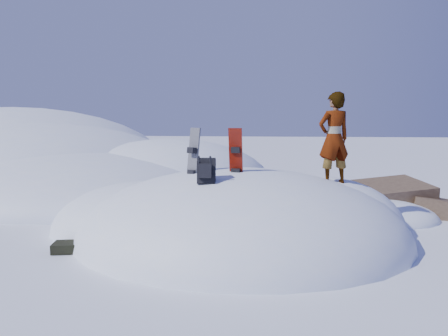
# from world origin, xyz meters

# --- Properties ---
(ground) EXTENTS (120.00, 120.00, 0.00)m
(ground) POSITION_xyz_m (0.00, 0.00, 0.00)
(ground) COLOR silver
(ground) RESTS_ON ground
(snow_mound) EXTENTS (8.00, 6.00, 3.00)m
(snow_mound) POSITION_xyz_m (-0.17, 0.24, 0.00)
(snow_mound) COLOR white
(snow_mound) RESTS_ON ground
(snow_ridge) EXTENTS (21.50, 18.50, 6.40)m
(snow_ridge) POSITION_xyz_m (-10.43, 9.85, 0.00)
(snow_ridge) COLOR white
(snow_ridge) RESTS_ON ground
(rock_outcrop) EXTENTS (4.68, 4.41, 1.68)m
(rock_outcrop) POSITION_xyz_m (3.72, 3.01, 0.01)
(rock_outcrop) COLOR brown
(rock_outcrop) RESTS_ON ground
(snowboard_red) EXTENTS (0.30, 0.25, 1.45)m
(snowboard_red) POSITION_xyz_m (-0.06, -0.39, 1.65)
(snowboard_red) COLOR #AD1909
(snowboard_red) RESTS_ON snow_mound
(snowboard_dark) EXTENTS (0.36, 0.35, 1.53)m
(snowboard_dark) POSITION_xyz_m (-0.97, -0.28, 1.61)
(snowboard_dark) COLOR black
(snowboard_dark) RESTS_ON snow_mound
(backpack) EXTENTS (0.37, 0.43, 0.56)m
(backpack) POSITION_xyz_m (-0.53, -1.13, 1.57)
(backpack) COLOR black
(backpack) RESTS_ON snow_mound
(gear_pile) EXTENTS (0.86, 0.66, 0.23)m
(gear_pile) POSITION_xyz_m (-3.08, -1.32, 0.11)
(gear_pile) COLOR black
(gear_pile) RESTS_ON ground
(person) EXTENTS (0.84, 0.72, 1.94)m
(person) POSITION_xyz_m (1.93, 0.40, 2.13)
(person) COLOR slate
(person) RESTS_ON snow_mound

